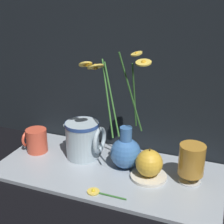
{
  "coord_description": "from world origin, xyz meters",
  "views": [
    {
      "loc": [
        0.33,
        -0.81,
        0.55
      ],
      "look_at": [
        0.01,
        0.0,
        0.21
      ],
      "focal_mm": 50.0,
      "sensor_mm": 36.0,
      "label": 1
    }
  ],
  "objects_px": {
    "ceramic_pitcher": "(83,138)",
    "orange_fruit": "(149,163)",
    "tea_glass": "(192,161)",
    "yellow_mug": "(36,140)",
    "vase_with_flowers": "(125,148)"
  },
  "relations": [
    {
      "from": "ceramic_pitcher",
      "to": "orange_fruit",
      "type": "xyz_separation_m",
      "value": [
        0.24,
        -0.05,
        -0.02
      ]
    },
    {
      "from": "tea_glass",
      "to": "yellow_mug",
      "type": "bearing_deg",
      "value": 179.99
    },
    {
      "from": "ceramic_pitcher",
      "to": "orange_fruit",
      "type": "distance_m",
      "value": 0.25
    },
    {
      "from": "yellow_mug",
      "to": "vase_with_flowers",
      "type": "bearing_deg",
      "value": 1.86
    },
    {
      "from": "ceramic_pitcher",
      "to": "orange_fruit",
      "type": "height_order",
      "value": "ceramic_pitcher"
    },
    {
      "from": "tea_glass",
      "to": "orange_fruit",
      "type": "distance_m",
      "value": 0.13
    },
    {
      "from": "vase_with_flowers",
      "to": "ceramic_pitcher",
      "type": "height_order",
      "value": "vase_with_flowers"
    },
    {
      "from": "vase_with_flowers",
      "to": "orange_fruit",
      "type": "relative_size",
      "value": 4.27
    },
    {
      "from": "yellow_mug",
      "to": "ceramic_pitcher",
      "type": "height_order",
      "value": "ceramic_pitcher"
    },
    {
      "from": "orange_fruit",
      "to": "tea_glass",
      "type": "bearing_deg",
      "value": 11.44
    },
    {
      "from": "vase_with_flowers",
      "to": "yellow_mug",
      "type": "relative_size",
      "value": 4.63
    },
    {
      "from": "vase_with_flowers",
      "to": "yellow_mug",
      "type": "distance_m",
      "value": 0.33
    },
    {
      "from": "yellow_mug",
      "to": "orange_fruit",
      "type": "relative_size",
      "value": 0.92
    },
    {
      "from": "vase_with_flowers",
      "to": "ceramic_pitcher",
      "type": "xyz_separation_m",
      "value": [
        -0.16,
        0.01,
        0.0
      ]
    },
    {
      "from": "ceramic_pitcher",
      "to": "tea_glass",
      "type": "xyz_separation_m",
      "value": [
        0.37,
        -0.02,
        0.0
      ]
    }
  ]
}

